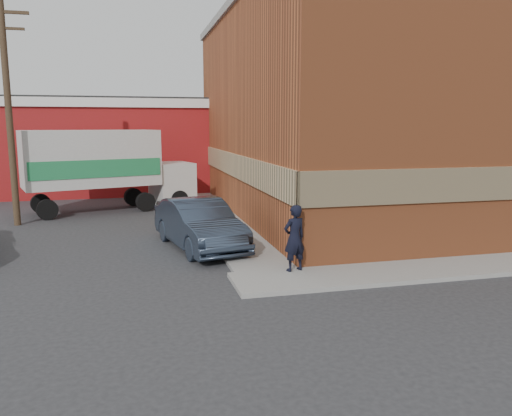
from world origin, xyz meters
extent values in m
plane|color=#28282B|center=(0.00, 0.00, 0.00)|extent=(90.00, 90.00, 0.00)
cube|color=#AB542C|center=(8.50, 9.00, 4.50)|extent=(14.00, 18.00, 9.00)
cube|color=tan|center=(1.46, 9.00, 2.30)|extent=(0.08, 18.16, 1.00)
cube|color=gray|center=(8.50, 9.00, 9.18)|extent=(14.25, 18.25, 0.36)
cube|color=gray|center=(7.50, -0.90, 0.06)|extent=(16.00, 1.80, 0.12)
cube|color=gray|center=(0.60, 9.00, 0.06)|extent=(1.80, 18.00, 0.12)
cube|color=maroon|center=(-6.00, 20.00, 2.50)|extent=(16.00, 8.00, 5.00)
cube|color=silver|center=(-6.00, 20.00, 5.25)|extent=(16.30, 8.30, 0.50)
cube|color=black|center=(-6.00, 20.00, 5.55)|extent=(16.00, 8.00, 0.10)
cylinder|color=#473423|center=(-7.50, 9.00, 4.50)|extent=(0.26, 0.26, 9.00)
cube|color=#473423|center=(-7.50, 9.00, 8.30)|extent=(2.00, 0.12, 0.12)
cube|color=#473423|center=(-7.50, 9.00, 7.70)|extent=(1.60, 0.10, 0.10)
imported|color=black|center=(1.30, -0.25, 1.03)|extent=(0.76, 0.60, 1.81)
imported|color=#2C384A|center=(-0.80, 3.34, 0.81)|extent=(2.73, 5.19, 1.63)
cube|color=silver|center=(-4.69, 11.50, 2.52)|extent=(6.36, 3.96, 2.57)
cube|color=#22814A|center=(-4.35, 10.35, 2.13)|extent=(5.51, 1.64, 0.79)
cube|color=silver|center=(-0.99, 12.59, 1.09)|extent=(2.32, 2.59, 2.18)
cylinder|color=black|center=(-6.49, 9.94, 0.44)|extent=(0.94, 0.54, 0.89)
cylinder|color=black|center=(-7.05, 11.83, 0.44)|extent=(0.94, 0.54, 0.89)
cylinder|color=black|center=(-2.32, 11.17, 0.44)|extent=(0.94, 0.54, 0.89)
cylinder|color=black|center=(-2.88, 13.06, 0.44)|extent=(0.94, 0.54, 0.89)
cylinder|color=black|center=(-0.71, 11.64, 0.44)|extent=(0.94, 0.54, 0.89)
cylinder|color=black|center=(-1.27, 13.54, 0.44)|extent=(0.94, 0.54, 0.89)
camera|label=1|loc=(-2.86, -12.71, 4.02)|focal=35.00mm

